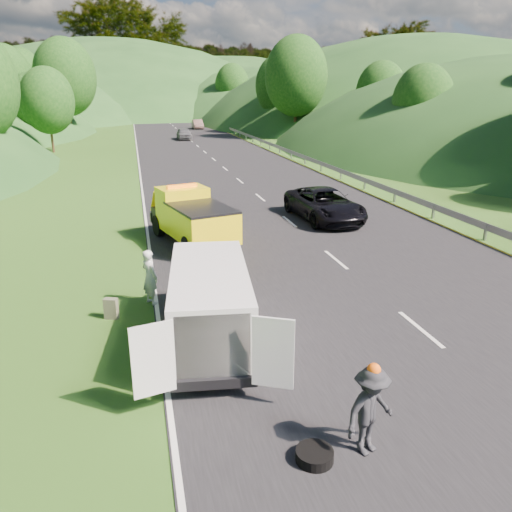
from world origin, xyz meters
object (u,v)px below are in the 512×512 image
object	(u,v)px
woman	(152,304)
spare_tire	(314,461)
white_van	(210,301)
worker	(367,452)
tow_truck	(192,217)
passing_suv	(324,220)
child	(224,326)
suitcase	(111,309)

from	to	relation	value
woman	spare_tire	size ratio (longest dim) A/B	2.52
white_van	spare_tire	size ratio (longest dim) A/B	8.96
worker	tow_truck	bearing A→B (deg)	73.77
passing_suv	woman	bearing A→B (deg)	-139.69
tow_truck	spare_tire	size ratio (longest dim) A/B	8.62
passing_suv	child	bearing A→B (deg)	-127.00
child	white_van	bearing A→B (deg)	-89.94
worker	spare_tire	size ratio (longest dim) A/B	2.51
tow_truck	passing_suv	distance (m)	7.41
woman	spare_tire	distance (m)	8.01
suitcase	passing_suv	world-z (taller)	passing_suv
tow_truck	white_van	world-z (taller)	tow_truck
woman	suitcase	bearing A→B (deg)	91.03
tow_truck	spare_tire	xyz separation A→B (m)	(0.54, -13.62, -1.15)
white_van	woman	size ratio (longest dim) A/B	3.56
passing_suv	suitcase	bearing A→B (deg)	-140.64
child	suitcase	bearing A→B (deg)	-171.45
spare_tire	passing_suv	distance (m)	17.32
woman	passing_suv	distance (m)	12.27
tow_truck	white_van	xyz separation A→B (m)	(-0.57, -8.88, 0.01)
woman	spare_tire	xyz separation A→B (m)	(2.50, -7.61, 0.00)
woman	child	size ratio (longest dim) A/B	1.64
white_van	passing_suv	world-z (taller)	white_van
child	spare_tire	xyz separation A→B (m)	(0.60, -5.59, 0.00)
tow_truck	passing_suv	xyz separation A→B (m)	(6.88, 2.50, -1.15)
suitcase	passing_suv	distance (m)	13.65
tow_truck	woman	world-z (taller)	tow_truck
worker	suitcase	bearing A→B (deg)	101.59
worker	spare_tire	xyz separation A→B (m)	(-1.00, -0.01, 0.00)
child	spare_tire	distance (m)	5.62
worker	suitcase	xyz separation A→B (m)	(-4.65, 6.81, 0.30)
tow_truck	white_van	size ratio (longest dim) A/B	0.96
white_van	passing_suv	bearing A→B (deg)	63.77
passing_suv	white_van	bearing A→B (deg)	-126.80
child	worker	world-z (taller)	worker
woman	child	distance (m)	2.77
child	spare_tire	world-z (taller)	child
woman	passing_suv	bearing A→B (deg)	-79.62
child	passing_suv	size ratio (longest dim) A/B	0.19
child	suitcase	size ratio (longest dim) A/B	1.71
white_van	suitcase	bearing A→B (deg)	147.54
tow_truck	worker	world-z (taller)	tow_truck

